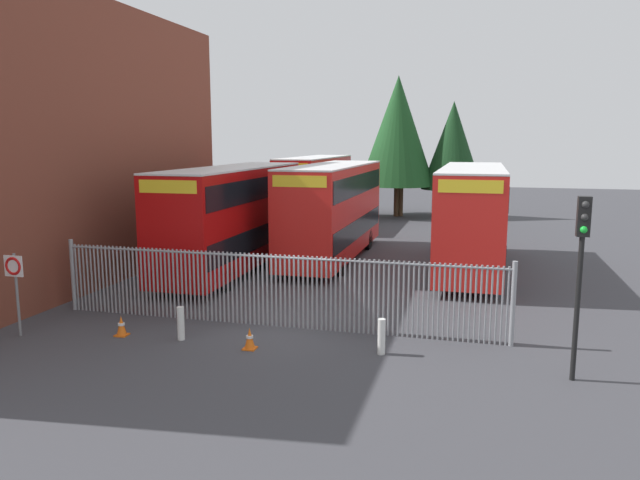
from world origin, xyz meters
The scene contains 16 objects.
ground_plane centered at (0.00, 8.00, 0.00)m, with size 100.00×100.00×0.00m, color #3D3D42.
depot_building_brick centered at (-11.16, 2.51, 5.36)m, with size 6.04×20.34×10.73m, color brown.
palisade_fence centered at (-0.43, 0.00, 1.18)m, with size 13.91×0.14×2.35m.
double_decker_bus_near_gate centered at (-4.59, 6.92, 2.42)m, with size 2.54×10.81×4.42m.
double_decker_bus_behind_fence_left centered at (-1.11, 10.52, 2.42)m, with size 2.54×10.81×4.42m.
double_decker_bus_behind_fence_right centered at (5.15, 9.61, 2.42)m, with size 2.54×10.81×4.42m.
double_decker_bus_far_back centered at (-5.19, 22.16, 2.42)m, with size 2.54×10.81×4.42m.
bollard_near_left centered at (-2.46, -1.87, 0.47)m, with size 0.20×0.20×0.95m, color silver.
bollard_center_front centered at (3.15, -1.55, 0.47)m, with size 0.20×0.20×0.95m, color silver.
traffic_cone_by_gate centered at (-4.28, -1.99, 0.29)m, with size 0.34×0.34×0.59m.
traffic_cone_mid_forecourt centered at (-0.32, -2.09, 0.29)m, with size 0.34×0.34×0.59m.
speed_limit_sign_post centered at (-7.08, -2.79, 1.78)m, with size 0.60×0.14×2.40m.
traffic_light_kerbside centered at (7.74, -2.12, 2.99)m, with size 0.28×0.33×4.30m.
tree_tall_back centered at (-0.47, 27.33, 6.14)m, with size 5.45×5.45×10.05m.
tree_short_side centered at (3.41, 27.83, 5.12)m, with size 4.34×4.34×8.23m.
tree_mid_row centered at (-0.18, 27.54, 5.92)m, with size 4.42×4.42×9.09m.
Camera 1 is at (5.50, -16.54, 5.55)m, focal length 33.88 mm.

